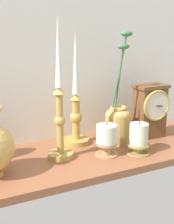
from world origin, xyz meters
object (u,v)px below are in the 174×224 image
candlestick_tall_left (76,112)px  brass_vase_jar (118,120)px  pillar_candle_front (139,139)px  pillar_candle_near_clock (107,138)px  candlestick_tall_center (60,112)px  mantel_clock (150,110)px

candlestick_tall_left → brass_vase_jar: 15.69cm
pillar_candle_front → pillar_candle_near_clock: bearing=162.7°
candlestick_tall_center → brass_vase_jar: (24.21, 4.01, -7.24)cm
pillar_candle_front → pillar_candle_near_clock: size_ratio=0.99×
candlestick_tall_center → pillar_candle_near_clock: (14.47, -4.60, -9.69)cm
candlestick_tall_center → pillar_candle_near_clock: candlestick_tall_center is taller
candlestick_tall_center → pillar_candle_front: 28.08cm
candlestick_tall_left → pillar_candle_near_clock: candlestick_tall_left is taller
candlestick_tall_center → pillar_candle_near_clock: 18.02cm
mantel_clock → brass_vase_jar: (-13.99, 0.20, -2.30)cm
candlestick_tall_center → brass_vase_jar: 25.59cm
brass_vase_jar → candlestick_tall_left: bearing=158.7°
mantel_clock → pillar_candle_near_clock: (-23.73, -8.41, -4.75)cm
pillar_candle_near_clock → candlestick_tall_left: bearing=107.7°
brass_vase_jar → pillar_candle_front: bearing=-86.8°
brass_vase_jar → candlestick_tall_center: bearing=-170.6°
mantel_clock → pillar_candle_front: mantel_clock is taller
mantel_clock → candlestick_tall_left: (-28.24, 5.75, 1.22)cm
brass_vase_jar → pillar_candle_near_clock: size_ratio=3.44×
mantel_clock → pillar_candle_front: bearing=-138.8°
candlestick_tall_center → pillar_candle_near_clock: bearing=-17.7°
pillar_candle_front → pillar_candle_near_clock: 10.92cm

